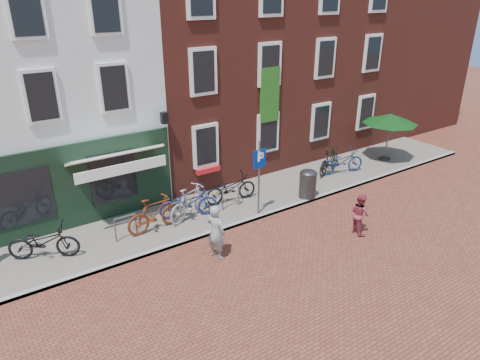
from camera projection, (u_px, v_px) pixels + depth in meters
ground at (238, 227)px, 15.14m from camera, size 80.00×80.00×0.00m
sidewalk at (238, 202)px, 16.77m from camera, size 24.00×3.00×0.10m
building_stucco at (18, 79)px, 16.11m from camera, size 8.00×8.00×9.00m
building_brick_mid at (187, 51)px, 19.50m from camera, size 6.00×8.00×10.00m
building_brick_right at (291, 43)px, 22.58m from camera, size 6.00×8.00×10.00m
filler_right at (375, 45)px, 26.11m from camera, size 7.00×8.00×9.00m
litter_bin at (308, 182)px, 16.85m from camera, size 0.65×0.65×1.20m
parking_sign at (259, 169)px, 15.14m from camera, size 0.50×0.08×2.74m
parasol at (391, 117)px, 20.02m from camera, size 2.49×2.49×2.32m
woman at (216, 232)px, 13.09m from camera, size 0.61×0.74×1.74m
boy at (360, 214)px, 14.50m from camera, size 0.66×0.77×1.40m
bicycle_0 at (43, 242)px, 13.01m from camera, size 2.16×1.57×1.08m
bicycle_1 at (155, 214)px, 14.51m from camera, size 2.03×0.69×1.20m
bicycle_2 at (188, 203)px, 15.39m from camera, size 2.18×1.31×1.08m
bicycle_3 at (190, 202)px, 15.30m from camera, size 2.07×1.22×1.20m
bicycle_4 at (231, 188)px, 16.52m from camera, size 2.12×0.93×1.08m
bicycle_5 at (329, 160)px, 19.10m from camera, size 2.06×1.31×1.20m
bicycle_6 at (342, 161)px, 19.10m from camera, size 2.17×1.18×1.08m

